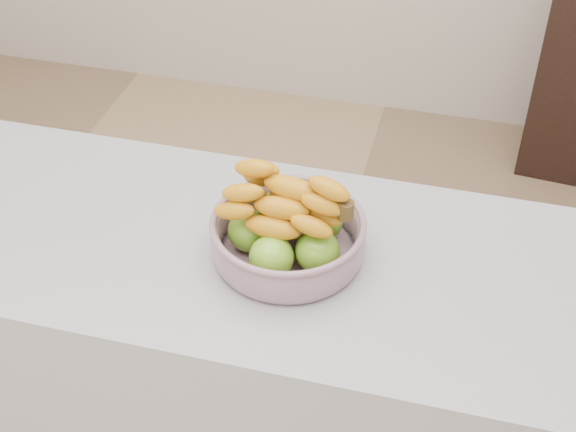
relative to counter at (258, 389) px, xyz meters
name	(u,v)px	position (x,y,z in m)	size (l,w,h in m)	color
counter	(258,389)	(0.00, 0.00, 0.00)	(2.00, 0.60, 0.90)	#A3A3AB
fruit_bowl	(288,232)	(0.07, 0.00, 0.51)	(0.31, 0.31, 0.19)	#959DB3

